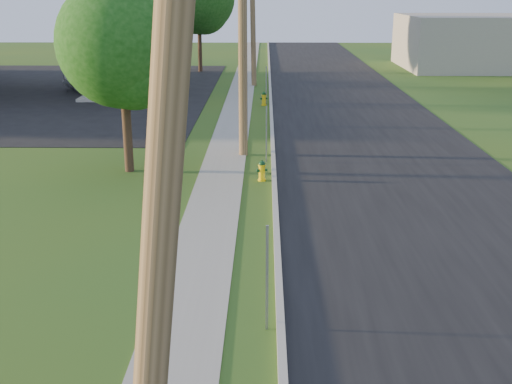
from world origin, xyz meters
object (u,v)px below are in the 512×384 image
utility_pole_near (166,126)px  car_silver (105,76)px  fuel_pump_se (110,76)px  tree_lot (200,0)px  utility_pole_far (253,8)px  utility_pole_mid (243,17)px  hydrant_far (264,99)px  tree_verge (125,49)px  price_pylon (156,0)px  hydrant_mid (262,171)px  fuel_pump_ne (93,85)px

utility_pole_near → car_silver: size_ratio=1.93×
fuel_pump_se → tree_lot: tree_lot is taller
utility_pole_near → utility_pole_far: 36.00m
utility_pole_mid → hydrant_far: size_ratio=13.03×
tree_lot → car_silver: tree_lot is taller
fuel_pump_se → tree_verge: tree_verge is taller
tree_verge → utility_pole_mid: bearing=32.5°
price_pylon → hydrant_mid: size_ratio=9.90×
fuel_pump_se → hydrant_mid: bearing=-64.7°
utility_pole_far → utility_pole_near: bearing=-90.0°
utility_pole_mid → price_pylon: bearing=125.3°
fuel_pump_se → hydrant_far: (9.63, -6.37, -0.35)m
utility_pole_mid → hydrant_mid: utility_pole_mid is taller
utility_pole_near → utility_pole_mid: (-0.00, 18.00, 0.15)m
fuel_pump_se → hydrant_far: fuel_pump_se is taller
tree_verge → tree_lot: bearing=90.6°
fuel_pump_se → tree_lot: 10.57m
tree_lot → car_silver: size_ratio=1.62×
utility_pole_far → fuel_pump_ne: utility_pole_far is taller
utility_pole_far → fuel_pump_se: (-8.90, -1.00, -4.08)m
utility_pole_far → price_pylon: 13.11m
fuel_pump_ne → fuel_pump_se: bearing=90.0°
hydrant_far → fuel_pump_se: bearing=146.5°
fuel_pump_ne → hydrant_far: 9.92m
fuel_pump_se → price_pylon: 13.40m
hydrant_far → price_pylon: bearing=-132.1°
fuel_pump_se → price_pylon: size_ratio=0.47×
utility_pole_mid → tree_verge: bearing=-147.5°
utility_pole_mid → price_pylon: utility_pole_mid is taller
utility_pole_near → utility_pole_mid: 18.00m
fuel_pump_se → hydrant_far: size_ratio=4.25×
utility_pole_mid → hydrant_far: bearing=86.1°
fuel_pump_ne → hydrant_far: size_ratio=4.25×
utility_pole_mid → fuel_pump_se: bearing=117.6°
utility_pole_far → car_silver: 10.00m
fuel_pump_ne → hydrant_far: bearing=-13.8°
utility_pole_near → fuel_pump_se: utility_pole_near is taller
fuel_pump_se → price_pylon: (5.00, -11.50, 4.71)m
tree_lot → tree_verge: bearing=-89.4°
tree_lot → price_pylon: bearing=-89.8°
utility_pole_far → hydrant_far: utility_pole_far is taller
fuel_pump_ne → car_silver: (-0.05, 2.98, 0.12)m
utility_pole_near → fuel_pump_ne: utility_pole_near is taller
fuel_pump_ne → car_silver: bearing=91.0°
utility_pole_far → hydrant_mid: size_ratio=13.74×
tree_verge → tree_lot: size_ratio=0.80×
utility_pole_mid → fuel_pump_se: size_ratio=3.06×
utility_pole_mid → car_silver: bearing=119.3°
tree_lot → hydrant_mid: (4.67, -28.60, -4.79)m
hydrant_far → tree_lot: bearing=107.8°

